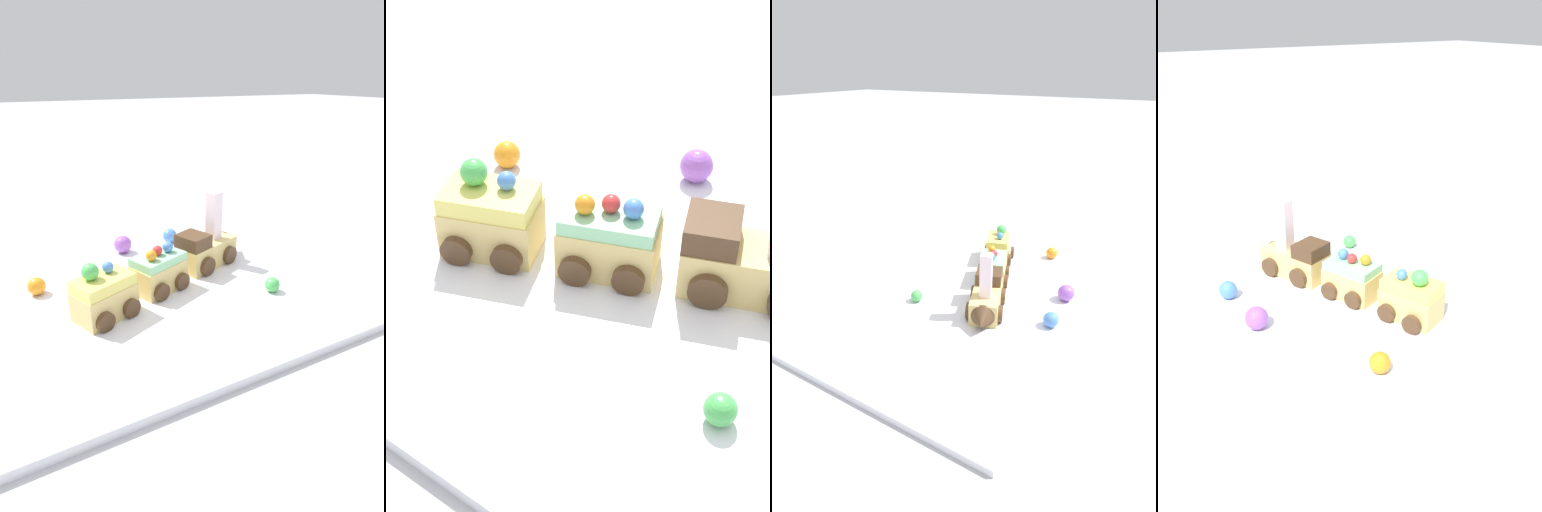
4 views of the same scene
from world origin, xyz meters
The scene contains 9 objects.
ground_plane centered at (0.00, 0.00, 0.00)m, with size 10.00×10.00×0.00m, color #B2B2B7.
display_board centered at (0.00, 0.00, 0.01)m, with size 0.67×0.41×0.01m, color white.
cake_train_locomotive centered at (0.07, 0.05, 0.04)m, with size 0.14×0.09×0.12m.
cake_car_mint centered at (-0.03, 0.01, 0.04)m, with size 0.09×0.08×0.07m.
cake_car_lemon centered at (-0.12, -0.02, 0.04)m, with size 0.09×0.08×0.08m.
gumball_blue centered at (0.05, 0.16, 0.03)m, with size 0.03×0.03×0.03m, color #4C84E0.
gumball_purple centered at (-0.04, 0.16, 0.03)m, with size 0.03×0.03×0.03m, color #9956C6.
gumball_orange centered at (-0.19, 0.08, 0.02)m, with size 0.03×0.03×0.03m, color orange.
gumball_green centered at (0.10, -0.07, 0.02)m, with size 0.02×0.02×0.02m, color #4CBC56.
Camera 3 is at (0.59, 0.32, 0.40)m, focal length 28.00 mm.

